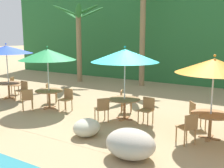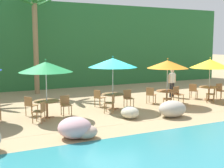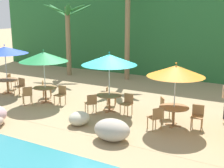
{
  "view_description": "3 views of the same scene",
  "coord_description": "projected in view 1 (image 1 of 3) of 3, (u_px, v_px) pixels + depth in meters",
  "views": [
    {
      "loc": [
        4.66,
        -7.87,
        2.92
      ],
      "look_at": [
        -0.2,
        -0.05,
        1.24
      ],
      "focal_mm": 42.91,
      "sensor_mm": 36.0,
      "label": 1
    },
    {
      "loc": [
        -6.12,
        -12.91,
        3.15
      ],
      "look_at": [
        0.33,
        0.36,
        1.19
      ],
      "focal_mm": 48.83,
      "sensor_mm": 36.0,
      "label": 2
    },
    {
      "loc": [
        6.49,
        -10.64,
        4.13
      ],
      "look_at": [
        0.2,
        0.38,
        1.14
      ],
      "focal_mm": 48.33,
      "sensor_mm": 36.0,
      "label": 3
    }
  ],
  "objects": [
    {
      "name": "umbrella_orange",
      "position": [
        214.0,
        66.0,
        7.3
      ],
      "size": [
        2.1,
        2.1,
        2.42
      ],
      "color": "silver",
      "rests_on": "ground"
    },
    {
      "name": "chair_teal_seaward",
      "position": [
        147.0,
        108.0,
        8.95
      ],
      "size": [
        0.45,
        0.46,
        0.87
      ],
      "color": "#9E7042",
      "rests_on": "ground"
    },
    {
      "name": "palm_tree_nearest",
      "position": [
        79.0,
        30.0,
        16.65
      ],
      "size": [
        3.31,
        3.03,
        4.76
      ],
      "color": "olive",
      "rests_on": "ground"
    },
    {
      "name": "umbrella_green",
      "position": [
        47.0,
        55.0,
        10.5
      ],
      "size": [
        2.25,
        2.25,
        2.51
      ],
      "color": "silver",
      "rests_on": "ground"
    },
    {
      "name": "chair_green_left",
      "position": [
        27.0,
        98.0,
        10.41
      ],
      "size": [
        0.59,
        0.59,
        0.87
      ],
      "color": "#9E7042",
      "rests_on": "ground"
    },
    {
      "name": "chair_orange_inland",
      "position": [
        195.0,
        113.0,
        8.41
      ],
      "size": [
        0.59,
        0.59,
        0.87
      ],
      "color": "#9E7042",
      "rests_on": "ground"
    },
    {
      "name": "umbrella_teal",
      "position": [
        125.0,
        56.0,
        9.06
      ],
      "size": [
        2.33,
        2.33,
        2.58
      ],
      "color": "silver",
      "rests_on": "ground"
    },
    {
      "name": "umbrella_blue",
      "position": [
        6.0,
        50.0,
        12.22
      ],
      "size": [
        2.35,
        2.35,
        2.58
      ],
      "color": "silver",
      "rests_on": "ground"
    },
    {
      "name": "dining_table_orange",
      "position": [
        211.0,
        118.0,
        7.56
      ],
      "size": [
        1.1,
        1.1,
        0.74
      ],
      "color": "olive",
      "rests_on": "ground"
    },
    {
      "name": "chair_teal_left",
      "position": [
        102.0,
        108.0,
        9.0
      ],
      "size": [
        0.6,
        0.59,
        0.87
      ],
      "color": "#9E7042",
      "rests_on": "ground"
    },
    {
      "name": "dining_table_blue",
      "position": [
        9.0,
        85.0,
        12.51
      ],
      "size": [
        1.1,
        1.1,
        0.74
      ],
      "color": "olive",
      "rests_on": "ground"
    },
    {
      "name": "chair_blue_inland",
      "position": [
        14.0,
        84.0,
        13.37
      ],
      "size": [
        0.58,
        0.57,
        0.87
      ],
      "color": "#9E7042",
      "rests_on": "ground"
    },
    {
      "name": "chair_green_inland",
      "position": [
        50.0,
        92.0,
        11.62
      ],
      "size": [
        0.59,
        0.59,
        0.87
      ],
      "color": "#9E7042",
      "rests_on": "ground"
    },
    {
      "name": "palm_tree_second",
      "position": [
        143.0,
        13.0,
        15.08
      ],
      "size": [
        2.79,
        2.84,
        6.08
      ],
      "color": "olive",
      "rests_on": "ground"
    },
    {
      "name": "foliage_backdrop",
      "position": [
        192.0,
        34.0,
        16.51
      ],
      "size": [
        28.0,
        2.4,
        6.0
      ],
      "color": "#286633",
      "rests_on": "ground"
    },
    {
      "name": "chair_teal_inland",
      "position": [
        124.0,
        99.0,
        10.21
      ],
      "size": [
        0.56,
        0.56,
        0.87
      ],
      "color": "#9E7042",
      "rests_on": "ground"
    },
    {
      "name": "dining_table_teal",
      "position": [
        124.0,
        102.0,
        9.35
      ],
      "size": [
        1.1,
        1.1,
        0.74
      ],
      "color": "olive",
      "rests_on": "ground"
    },
    {
      "name": "chair_green_seaward",
      "position": [
        67.0,
        98.0,
        10.43
      ],
      "size": [
        0.42,
        0.43,
        0.87
      ],
      "color": "#9E7042",
      "rests_on": "ground"
    },
    {
      "name": "rock_seawall",
      "position": [
        113.0,
        143.0,
        6.34
      ],
      "size": [
        17.36,
        2.82,
        1.04
      ],
      "color": "#D0A2A4",
      "rests_on": "ground"
    },
    {
      "name": "dining_table_green",
      "position": [
        49.0,
        93.0,
        10.78
      ],
      "size": [
        1.1,
        1.1,
        0.74
      ],
      "color": "olive",
      "rests_on": "ground"
    },
    {
      "name": "ground_plane",
      "position": [
        117.0,
        119.0,
        9.52
      ],
      "size": [
        120.0,
        120.0,
        0.0
      ],
      "primitive_type": "plane",
      "color": "tan"
    },
    {
      "name": "terrace_deck",
      "position": [
        117.0,
        118.0,
        9.52
      ],
      "size": [
        18.0,
        5.2,
        0.01
      ],
      "color": "tan",
      "rests_on": "ground"
    },
    {
      "name": "chair_blue_seaward",
      "position": [
        23.0,
        89.0,
        12.16
      ],
      "size": [
        0.42,
        0.43,
        0.87
      ],
      "color": "#9E7042",
      "rests_on": "ground"
    },
    {
      "name": "chair_orange_left",
      "position": [
        188.0,
        127.0,
        7.16
      ],
      "size": [
        0.59,
        0.59,
        0.87
      ],
      "color": "#9E7042",
      "rests_on": "ground"
    }
  ]
}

